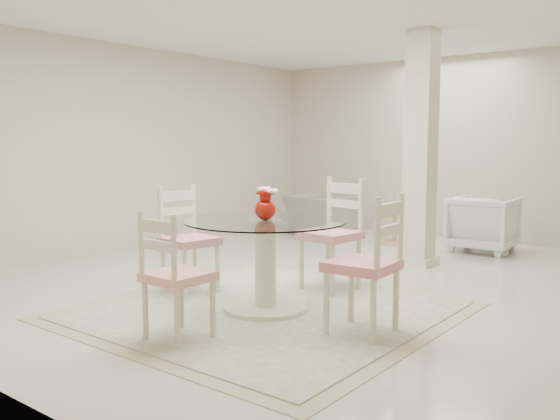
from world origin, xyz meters
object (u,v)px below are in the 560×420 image
Objects in this scene: red_vase at (266,204)px; side_table at (395,227)px; dining_chair_south at (171,267)px; armchair_white at (483,224)px; dining_chair_east at (371,255)px; recliner_taupe at (322,215)px; column at (421,149)px; dining_table at (265,265)px; dining_chair_north at (335,225)px; dining_chair_west at (185,231)px.

side_table is at bearing 100.80° from red_vase.
armchair_white is (0.50, 4.95, -0.19)m from dining_chair_south.
recliner_taupe is at bearing -144.49° from dining_chair_east.
column is 5.37× the size of side_table.
column is 2.77m from dining_table.
dining_chair_north is (0.04, 1.03, 0.23)m from dining_table.
column reaches higher than dining_chair_west.
dining_chair_west reaches higher than dining_chair_south.
dining_chair_north reaches higher than red_vase.
red_vase is 0.29× the size of recliner_taupe.
recliner_taupe is at bearing 23.69° from dining_chair_west.
dining_chair_west is at bearing -115.28° from column.
dining_chair_north is at bearing 134.01° from recliner_taupe.
dining_table is 1.70× the size of armchair_white.
dining_chair_east is at bearing 96.38° from armchair_white.
armchair_white is (0.44, 2.91, -0.27)m from dining_chair_north.
dining_chair_east is (1.02, -0.03, -0.30)m from red_vase.
dining_chair_west reaches higher than red_vase.
red_vase is 0.55× the size of side_table.
dining_table reaches higher than recliner_taupe.
dining_chair_south reaches higher than armchair_white.
side_table is at bearing 112.19° from dining_chair_north.
dining_chair_south is (-1.05, -0.99, -0.06)m from dining_chair_east.
side_table is at bearing -172.65° from recliner_taupe.
side_table is at bearing 127.40° from column.
red_vase is 4.31m from recliner_taupe.
dining_table is 1.17× the size of dining_chair_east.
dining_chair_south is 4.85m from side_table.
dining_table is (-0.18, -2.59, -0.95)m from column.
dining_chair_north is 1.07× the size of dining_chair_west.
column is 3.37× the size of armchair_white.
dining_chair_north reaches higher than dining_table.
red_vase is 0.25× the size of dining_chair_west.
dining_chair_north is (0.04, 1.02, -0.28)m from red_vase.
side_table is (-1.19, -0.16, -0.13)m from armchair_white.
armchair_white is (0.29, 1.34, -0.99)m from column.
column reaches higher than recliner_taupe.
dining_table is 3.96m from armchair_white.
column is 2.25× the size of dining_chair_north.
dining_chair_north is 1.50× the size of armchair_white.
dining_chair_east is at bearing -65.34° from side_table.
recliner_taupe is 1.19× the size of armchair_white.
dining_table is at bearing -85.36° from dining_chair_north.
recliner_taupe is at bearing 117.61° from red_vase.
side_table is (-1.74, 3.80, -0.38)m from dining_chair_east.
dining_chair_west is at bearing 112.17° from recliner_taupe.
dining_chair_north is 2.05m from dining_chair_south.
dining_chair_north is (-0.15, -1.57, -0.72)m from column.
armchair_white is at bearing -174.81° from dining_chair_east.
dining_chair_south is at bearing -127.49° from dining_chair_west.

